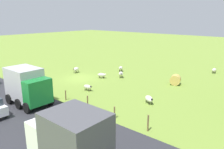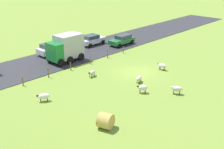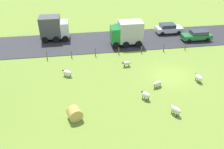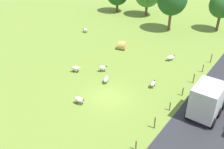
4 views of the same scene
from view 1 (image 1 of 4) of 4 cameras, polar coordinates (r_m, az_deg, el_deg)
name	(u,v)px [view 1 (image 1 of 4)]	position (r m, az deg, el deg)	size (l,w,h in m)	color
ground_plane	(79,78)	(30.70, -8.42, -0.99)	(160.00, 160.00, 0.00)	olive
sheep_0	(149,99)	(21.86, 9.57, -6.22)	(1.04, 1.26, 0.79)	white
sheep_1	(121,74)	(30.58, 2.34, 0.20)	(1.10, 1.05, 0.85)	silver
sheep_2	(102,75)	(30.35, -2.70, -0.10)	(0.93, 1.25, 0.73)	beige
sheep_3	(88,87)	(25.35, -6.31, -3.19)	(0.59, 1.17, 0.72)	beige
sheep_4	(214,70)	(36.36, 24.92, 1.06)	(1.04, 0.61, 0.78)	beige
sheep_5	(121,68)	(33.88, 2.28, 1.67)	(1.21, 1.02, 0.86)	beige
sheep_6	(76,69)	(33.61, -9.30, 1.36)	(1.24, 0.72, 0.85)	silver
hay_bale_0	(175,80)	(28.53, 16.06, -1.32)	(1.26, 1.26, 1.09)	tan
fence_post_0	(19,78)	(30.93, -23.01, -0.96)	(0.12, 0.12, 1.00)	brown
fence_post_1	(32,82)	(28.11, -20.04, -1.86)	(0.12, 0.12, 1.30)	brown
fence_post_2	(47,89)	(25.48, -16.37, -3.56)	(0.12, 0.12, 1.02)	brown
fence_post_3	(66,95)	(22.96, -11.89, -5.27)	(0.12, 0.12, 1.03)	brown
fence_post_4	(88,102)	(20.60, -6.33, -7.10)	(0.12, 0.12, 1.24)	brown
fence_post_5	(114,113)	(18.58, 0.64, -9.81)	(0.12, 0.12, 1.07)	brown
fence_post_6	(148,123)	(16.86, 9.30, -12.30)	(0.12, 0.12, 1.30)	brown
truck_0	(27,86)	(22.39, -21.05, -2.74)	(2.68, 4.60, 3.51)	#197F33
truck_1	(70,142)	(12.17, -10.69, -16.74)	(2.81, 4.27, 3.65)	white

